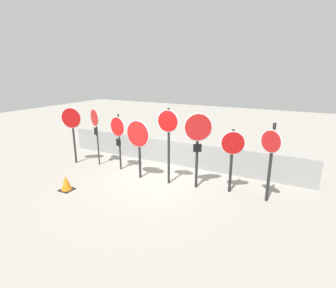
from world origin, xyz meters
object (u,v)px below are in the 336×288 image
at_px(stop_sign_1, 95,123).
at_px(traffic_cone_0, 66,183).
at_px(stop_sign_5, 198,137).
at_px(stop_sign_7, 271,152).
at_px(stop_sign_4, 168,132).
at_px(stop_sign_3, 138,138).
at_px(stop_sign_2, 118,131).
at_px(stop_sign_0, 72,124).
at_px(stop_sign_6, 232,150).

xyz_separation_m(stop_sign_1, traffic_cone_0, (0.71, -2.30, -1.49)).
distance_m(stop_sign_5, stop_sign_7, 2.18).
distance_m(stop_sign_4, stop_sign_5, 0.99).
relative_size(stop_sign_3, traffic_cone_0, 4.34).
xyz_separation_m(stop_sign_2, stop_sign_7, (5.44, -0.09, -0.00)).
relative_size(stop_sign_0, stop_sign_7, 0.99).
relative_size(stop_sign_0, stop_sign_6, 1.15).
distance_m(stop_sign_2, stop_sign_5, 3.28).
bearing_deg(stop_sign_6, stop_sign_7, -25.02).
xyz_separation_m(stop_sign_5, stop_sign_6, (1.06, 0.19, -0.36)).
relative_size(stop_sign_4, stop_sign_7, 1.10).
xyz_separation_m(stop_sign_0, stop_sign_2, (2.10, 0.26, -0.15)).
relative_size(stop_sign_2, stop_sign_4, 0.84).
bearing_deg(stop_sign_4, traffic_cone_0, -147.41).
bearing_deg(stop_sign_0, traffic_cone_0, -70.88).
distance_m(stop_sign_3, traffic_cone_0, 2.76).
bearing_deg(stop_sign_5, stop_sign_2, 148.64).
distance_m(stop_sign_0, stop_sign_2, 2.12).
bearing_deg(stop_sign_5, traffic_cone_0, -178.48).
xyz_separation_m(stop_sign_2, stop_sign_3, (1.14, -0.35, -0.05)).
xyz_separation_m(stop_sign_2, traffic_cone_0, (-0.41, -2.28, -1.29)).
bearing_deg(stop_sign_3, stop_sign_5, 7.94).
relative_size(stop_sign_4, stop_sign_5, 1.04).
height_order(stop_sign_4, stop_sign_7, stop_sign_4).
height_order(stop_sign_1, stop_sign_6, stop_sign_1).
height_order(stop_sign_5, stop_sign_6, stop_sign_5).
relative_size(stop_sign_3, stop_sign_4, 0.82).
relative_size(stop_sign_1, stop_sign_7, 0.98).
xyz_separation_m(stop_sign_0, stop_sign_5, (5.37, 0.08, 0.07)).
xyz_separation_m(stop_sign_3, stop_sign_5, (2.13, 0.17, 0.27)).
distance_m(stop_sign_4, traffic_cone_0, 3.69).
bearing_deg(stop_sign_7, stop_sign_1, -151.66).
relative_size(stop_sign_2, stop_sign_7, 0.92).
height_order(stop_sign_1, stop_sign_5, stop_sign_5).
bearing_deg(stop_sign_4, stop_sign_1, 170.95).
distance_m(stop_sign_2, stop_sign_4, 2.33).
bearing_deg(stop_sign_0, stop_sign_1, -4.98).
height_order(stop_sign_0, stop_sign_1, stop_sign_0).
xyz_separation_m(stop_sign_3, stop_sign_4, (1.15, 0.05, 0.34)).
bearing_deg(stop_sign_7, stop_sign_3, -147.18).
height_order(stop_sign_2, stop_sign_3, stop_sign_2).
relative_size(stop_sign_5, stop_sign_6, 1.22).
xyz_separation_m(stop_sign_1, stop_sign_3, (2.26, -0.37, -0.25)).
bearing_deg(stop_sign_2, stop_sign_4, 2.09).
relative_size(stop_sign_0, stop_sign_3, 1.10).
distance_m(stop_sign_1, stop_sign_4, 3.43).
bearing_deg(stop_sign_7, stop_sign_5, -148.19).
bearing_deg(stop_sign_1, traffic_cone_0, -48.85).
bearing_deg(stop_sign_7, traffic_cone_0, -130.18).
bearing_deg(stop_sign_3, stop_sign_6, 9.80).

